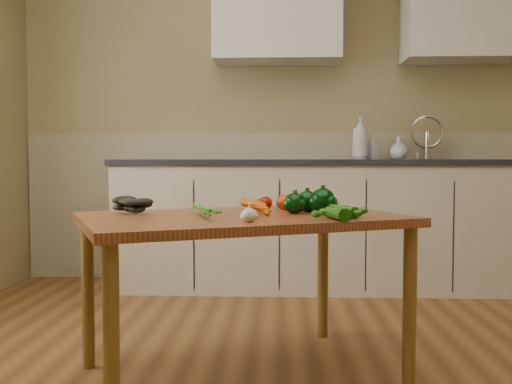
{
  "coord_description": "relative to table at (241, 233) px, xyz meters",
  "views": [
    {
      "loc": [
        -0.09,
        -1.8,
        0.88
      ],
      "look_at": [
        -0.19,
        0.75,
        0.75
      ],
      "focal_mm": 40.0,
      "sensor_mm": 36.0,
      "label": 1
    }
  ],
  "objects": [
    {
      "name": "pepper_b",
      "position": [
        0.28,
        0.16,
        0.12
      ],
      "size": [
        0.09,
        0.09,
        0.09
      ],
      "primitive_type": "sphere",
      "color": "black",
      "rests_on": "table"
    },
    {
      "name": "counter_run",
      "position": [
        0.45,
        1.69,
        -0.14
      ],
      "size": [
        2.84,
        0.64,
        1.14
      ],
      "color": "beige",
      "rests_on": "ground"
    },
    {
      "name": "room",
      "position": [
        0.24,
        -0.32,
        0.65
      ],
      "size": [
        4.04,
        5.04,
        2.64
      ],
      "color": "brown",
      "rests_on": "ground"
    },
    {
      "name": "garlic_bulb",
      "position": [
        0.05,
        -0.29,
        0.1
      ],
      "size": [
        0.06,
        0.06,
        0.05
      ],
      "primitive_type": "ellipsoid",
      "color": "silver",
      "rests_on": "table"
    },
    {
      "name": "leafy_greens",
      "position": [
        -0.45,
        0.02,
        0.12
      ],
      "size": [
        0.18,
        0.16,
        0.09
      ],
      "primitive_type": null,
      "color": "black",
      "rests_on": "table"
    },
    {
      "name": "tomato_c",
      "position": [
        0.28,
        0.25,
        0.11
      ],
      "size": [
        0.08,
        0.08,
        0.07
      ],
      "primitive_type": "ellipsoid",
      "color": "red",
      "rests_on": "table"
    },
    {
      "name": "upper_cabinets",
      "position": [
        0.75,
        1.82,
        1.36
      ],
      "size": [
        2.15,
        0.35,
        0.7
      ],
      "color": "silver",
      "rests_on": "room"
    },
    {
      "name": "soap_bottle_a",
      "position": [
        0.73,
        1.77,
        0.46
      ],
      "size": [
        0.16,
        0.16,
        0.31
      ],
      "primitive_type": "imported",
      "rotation": [
        0.0,
        0.0,
        1.98
      ],
      "color": "silver",
      "rests_on": "counter_run"
    },
    {
      "name": "pepper_c",
      "position": [
        0.34,
        0.07,
        0.13
      ],
      "size": [
        0.1,
        0.1,
        0.1
      ],
      "primitive_type": "sphere",
      "color": "black",
      "rests_on": "table"
    },
    {
      "name": "pepper_a",
      "position": [
        0.22,
        0.06,
        0.12
      ],
      "size": [
        0.09,
        0.09,
        0.09
      ],
      "primitive_type": "sphere",
      "color": "black",
      "rests_on": "table"
    },
    {
      "name": "tomato_a",
      "position": [
        0.09,
        0.23,
        0.1
      ],
      "size": [
        0.07,
        0.07,
        0.06
      ],
      "primitive_type": "ellipsoid",
      "color": "#961202",
      "rests_on": "table"
    },
    {
      "name": "soap_bottle_b",
      "position": [
        0.82,
        1.84,
        0.4
      ],
      "size": [
        0.12,
        0.12,
        0.19
      ],
      "primitive_type": "imported",
      "rotation": [
        0.0,
        0.0,
        2.16
      ],
      "color": "silver",
      "rests_on": "counter_run"
    },
    {
      "name": "zucchini_b",
      "position": [
        0.37,
        -0.19,
        0.1
      ],
      "size": [
        0.09,
        0.17,
        0.05
      ],
      "primitive_type": "cylinder",
      "rotation": [
        1.57,
        0.0,
        0.24
      ],
      "color": "#134807",
      "rests_on": "table"
    },
    {
      "name": "zucchini_a",
      "position": [
        0.4,
        -0.08,
        0.1
      ],
      "size": [
        0.11,
        0.18,
        0.05
      ],
      "primitive_type": "cylinder",
      "rotation": [
        1.57,
        0.0,
        0.39
      ],
      "color": "#134807",
      "rests_on": "table"
    },
    {
      "name": "carrot_bunch",
      "position": [
        0.0,
        -0.01,
        0.11
      ],
      "size": [
        0.28,
        0.26,
        0.06
      ],
      "primitive_type": null,
      "rotation": [
        0.0,
        0.0,
        0.43
      ],
      "color": "#C64A04",
      "rests_on": "table"
    },
    {
      "name": "tomato_b",
      "position": [
        0.18,
        0.25,
        0.11
      ],
      "size": [
        0.07,
        0.07,
        0.07
      ],
      "primitive_type": "ellipsoid",
      "color": "red",
      "rests_on": "table"
    },
    {
      "name": "table",
      "position": [
        0.0,
        0.0,
        0.0
      ],
      "size": [
        1.47,
        1.25,
        0.67
      ],
      "rotation": [
        0.0,
        0.0,
        0.43
      ],
      "color": "brown",
      "rests_on": "ground"
    },
    {
      "name": "soap_bottle_c",
      "position": [
        1.01,
        1.83,
        0.39
      ],
      "size": [
        0.17,
        0.17,
        0.16
      ],
      "primitive_type": "imported",
      "rotation": [
        0.0,
        0.0,
        1.09
      ],
      "color": "silver",
      "rests_on": "counter_run"
    }
  ]
}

